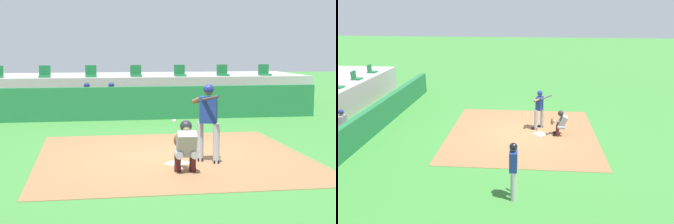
% 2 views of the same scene
% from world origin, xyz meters
% --- Properties ---
extents(ground_plane, '(80.00, 80.00, 0.00)m').
position_xyz_m(ground_plane, '(0.00, 0.00, 0.00)').
color(ground_plane, '#387A33').
extents(dirt_infield, '(6.40, 6.40, 0.01)m').
position_xyz_m(dirt_infield, '(0.00, 0.00, 0.01)').
color(dirt_infield, olive).
rests_on(dirt_infield, ground).
extents(home_plate, '(0.62, 0.62, 0.02)m').
position_xyz_m(home_plate, '(0.00, -0.80, 0.02)').
color(home_plate, white).
rests_on(home_plate, dirt_infield).
extents(batter_at_plate, '(0.58, 0.87, 1.80)m').
position_xyz_m(batter_at_plate, '(0.69, -0.74, 1.04)').
color(batter_at_plate, '#99999E').
rests_on(batter_at_plate, ground).
extents(catcher_crouched, '(0.50, 1.77, 1.13)m').
position_xyz_m(catcher_crouched, '(0.00, -1.63, 0.61)').
color(catcher_crouched, gray).
rests_on(catcher_crouched, ground).
extents(dugout_wall, '(13.00, 0.30, 1.20)m').
position_xyz_m(dugout_wall, '(0.00, 6.50, 0.60)').
color(dugout_wall, '#1E6638').
rests_on(dugout_wall, ground).
extents(dugout_bench, '(11.80, 0.44, 0.45)m').
position_xyz_m(dugout_bench, '(0.00, 7.50, 0.23)').
color(dugout_bench, olive).
rests_on(dugout_bench, ground).
extents(dugout_player_0, '(0.49, 0.70, 1.30)m').
position_xyz_m(dugout_player_0, '(-2.03, 7.34, 0.67)').
color(dugout_player_0, '#939399').
rests_on(dugout_player_0, ground).
extents(dugout_player_1, '(0.49, 0.70, 1.30)m').
position_xyz_m(dugout_player_1, '(-1.12, 7.34, 0.67)').
color(dugout_player_1, '#939399').
rests_on(dugout_player_1, ground).
extents(stands_platform, '(15.00, 4.40, 1.40)m').
position_xyz_m(stands_platform, '(0.00, 10.90, 0.70)').
color(stands_platform, '#9E9E99').
rests_on(stands_platform, ground).
extents(stadium_seat_1, '(0.46, 0.46, 0.48)m').
position_xyz_m(stadium_seat_1, '(-3.71, 9.38, 1.53)').
color(stadium_seat_1, '#196033').
rests_on(stadium_seat_1, stands_platform).
extents(stadium_seat_2, '(0.46, 0.46, 0.48)m').
position_xyz_m(stadium_seat_2, '(-1.86, 9.38, 1.53)').
color(stadium_seat_2, '#196033').
rests_on(stadium_seat_2, stands_platform).
extents(stadium_seat_3, '(0.46, 0.46, 0.48)m').
position_xyz_m(stadium_seat_3, '(0.00, 9.38, 1.53)').
color(stadium_seat_3, '#196033').
rests_on(stadium_seat_3, stands_platform).
extents(stadium_seat_4, '(0.46, 0.46, 0.48)m').
position_xyz_m(stadium_seat_4, '(1.86, 9.38, 1.53)').
color(stadium_seat_4, '#196033').
rests_on(stadium_seat_4, stands_platform).
extents(stadium_seat_5, '(0.46, 0.46, 0.48)m').
position_xyz_m(stadium_seat_5, '(3.71, 9.38, 1.53)').
color(stadium_seat_5, '#196033').
rests_on(stadium_seat_5, stands_platform).
extents(stadium_seat_6, '(0.46, 0.46, 0.48)m').
position_xyz_m(stadium_seat_6, '(5.57, 9.38, 1.53)').
color(stadium_seat_6, '#196033').
rests_on(stadium_seat_6, stands_platform).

